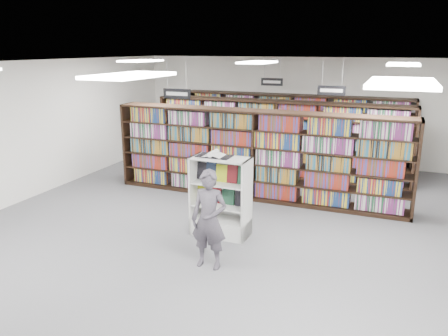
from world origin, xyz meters
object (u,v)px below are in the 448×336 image
at_px(open_book, 214,155).
at_px(shopper, 209,220).
at_px(bookshelf_row_near, 256,155).
at_px(endcap_display, 222,209).

bearing_deg(open_book, shopper, -69.96).
xyz_separation_m(bookshelf_row_near, open_book, (-0.10, -2.25, 0.51)).
height_order(open_book, shopper, same).
distance_m(endcap_display, open_book, 1.07).
distance_m(endcap_display, shopper, 1.35).
bearing_deg(bookshelf_row_near, endcap_display, -88.81).
relative_size(open_book, shopper, 0.39).
distance_m(bookshelf_row_near, endcap_display, 2.31).
relative_size(bookshelf_row_near, endcap_display, 4.58).
xyz_separation_m(endcap_display, shopper, (0.30, -1.28, 0.32)).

